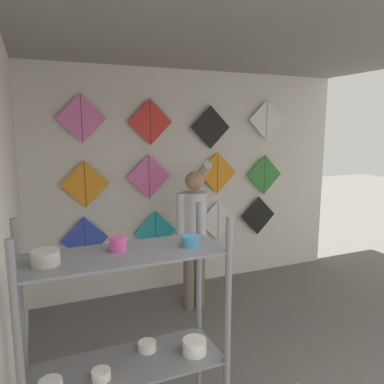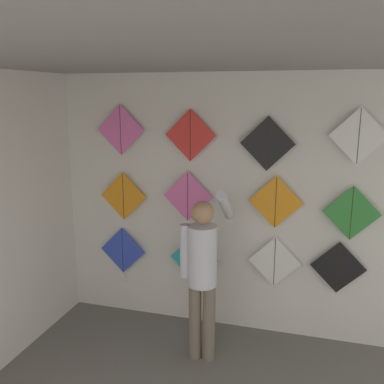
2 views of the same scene
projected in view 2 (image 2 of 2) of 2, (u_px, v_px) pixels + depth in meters
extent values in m
cube|color=silver|center=(231.00, 206.00, 4.62)|extent=(4.64, 0.06, 2.80)
cube|color=gray|center=(168.00, 50.00, 2.43)|extent=(4.64, 4.74, 0.04)
cylinder|color=#726656|center=(195.00, 321.00, 4.21)|extent=(0.12, 0.12, 0.79)
cylinder|color=#726656|center=(209.00, 323.00, 4.18)|extent=(0.12, 0.12, 0.79)
cylinder|color=silver|center=(202.00, 256.00, 4.04)|extent=(0.28, 0.28, 0.59)
sphere|color=tan|center=(203.00, 213.00, 3.95)|extent=(0.21, 0.21, 0.21)
cylinder|color=silver|center=(185.00, 251.00, 4.07)|extent=(0.10, 0.10, 0.53)
cylinder|color=silver|center=(225.00, 206.00, 4.10)|extent=(0.10, 0.49, 0.38)
cube|color=blue|center=(123.00, 250.00, 5.01)|extent=(0.55, 0.01, 0.55)
cylinder|color=black|center=(123.00, 250.00, 5.01)|extent=(0.01, 0.01, 0.53)
sphere|color=white|center=(123.00, 277.00, 5.07)|extent=(0.04, 0.04, 0.04)
sphere|color=white|center=(123.00, 282.00, 5.09)|extent=(0.04, 0.04, 0.04)
cube|color=#28B2C6|center=(194.00, 259.00, 4.78)|extent=(0.55, 0.01, 0.55)
cylinder|color=black|center=(194.00, 259.00, 4.77)|extent=(0.01, 0.01, 0.53)
cube|color=white|center=(275.00, 262.00, 4.52)|extent=(0.55, 0.01, 0.55)
cylinder|color=black|center=(275.00, 262.00, 4.52)|extent=(0.01, 0.01, 0.53)
cube|color=black|center=(338.00, 267.00, 4.35)|extent=(0.55, 0.01, 0.55)
cylinder|color=black|center=(338.00, 267.00, 4.35)|extent=(0.01, 0.01, 0.53)
cube|color=orange|center=(123.00, 196.00, 4.85)|extent=(0.55, 0.01, 0.55)
cylinder|color=black|center=(123.00, 196.00, 4.85)|extent=(0.01, 0.01, 0.53)
cube|color=pink|center=(188.00, 196.00, 4.64)|extent=(0.55, 0.01, 0.55)
cylinder|color=black|center=(188.00, 196.00, 4.63)|extent=(0.01, 0.01, 0.53)
cube|color=orange|center=(276.00, 202.00, 4.38)|extent=(0.55, 0.01, 0.55)
cylinder|color=black|center=(276.00, 202.00, 4.38)|extent=(0.01, 0.01, 0.53)
cube|color=#338C38|center=(352.00, 213.00, 4.20)|extent=(0.55, 0.01, 0.55)
cylinder|color=black|center=(352.00, 213.00, 4.19)|extent=(0.01, 0.01, 0.53)
cube|color=pink|center=(121.00, 130.00, 4.69)|extent=(0.55, 0.01, 0.55)
cylinder|color=black|center=(120.00, 130.00, 4.69)|extent=(0.01, 0.01, 0.53)
cube|color=red|center=(190.00, 135.00, 4.48)|extent=(0.55, 0.01, 0.55)
cylinder|color=black|center=(190.00, 135.00, 4.48)|extent=(0.01, 0.01, 0.53)
cube|color=black|center=(267.00, 144.00, 4.28)|extent=(0.55, 0.01, 0.55)
cylinder|color=black|center=(267.00, 144.00, 4.28)|extent=(0.01, 0.01, 0.53)
cube|color=white|center=(359.00, 136.00, 4.02)|extent=(0.55, 0.01, 0.55)
cylinder|color=black|center=(359.00, 136.00, 4.02)|extent=(0.01, 0.01, 0.53)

